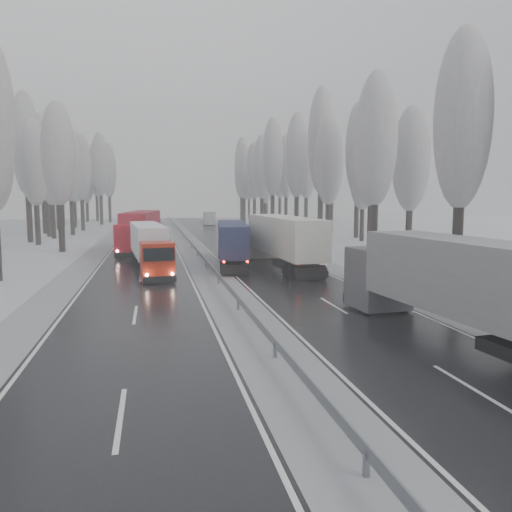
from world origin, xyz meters
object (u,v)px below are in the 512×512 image
object	(u,v)px
truck_cream_box	(280,238)
truck_red_white	(149,243)
truck_blue_box	(232,240)
truck_red_red	(140,228)
truck_grey_tarp	(468,285)
box_truck_distant	(209,218)

from	to	relation	value
truck_cream_box	truck_red_white	xyz separation A→B (m)	(-10.70, 1.52, -0.40)
truck_blue_box	truck_red_red	xyz separation A→B (m)	(-8.12, 12.54, 0.36)
truck_grey_tarp	truck_red_white	size ratio (longest dim) A/B	1.17
truck_grey_tarp	truck_cream_box	bearing A→B (deg)	89.23
truck_red_red	truck_blue_box	bearing A→B (deg)	-50.21
truck_blue_box	box_truck_distant	size ratio (longest dim) A/B	1.88
box_truck_distant	truck_red_red	world-z (taller)	truck_red_red
truck_red_white	truck_red_red	world-z (taller)	truck_red_red
truck_blue_box	truck_grey_tarp	bearing A→B (deg)	-71.68
truck_grey_tarp	truck_blue_box	bearing A→B (deg)	96.41
truck_grey_tarp	truck_blue_box	size ratio (longest dim) A/B	1.15
box_truck_distant	truck_red_white	distance (m)	65.13
box_truck_distant	truck_cream_box	bearing A→B (deg)	-87.62
truck_cream_box	box_truck_distant	distance (m)	65.53
box_truck_distant	truck_blue_box	bearing A→B (deg)	-90.95
box_truck_distant	truck_red_red	xyz separation A→B (m)	(-13.08, -49.80, 1.07)
truck_cream_box	truck_red_red	distance (m)	19.58
truck_blue_box	truck_red_red	size ratio (longest dim) A/B	0.86
truck_grey_tarp	truck_red_red	distance (m)	40.83
truck_blue_box	truck_cream_box	distance (m)	4.79
truck_grey_tarp	truck_red_red	size ratio (longest dim) A/B	0.98
truck_grey_tarp	truck_blue_box	world-z (taller)	truck_grey_tarp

